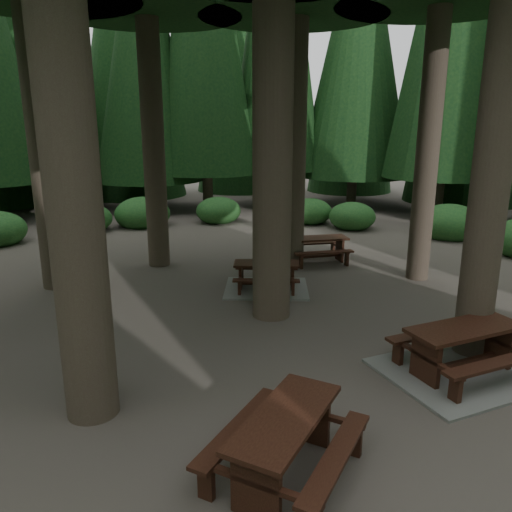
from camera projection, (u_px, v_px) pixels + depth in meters
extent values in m
plane|color=#4F4740|center=(238.00, 321.00, 10.96)|extent=(80.00, 80.00, 0.00)
cube|color=gray|center=(460.00, 372.00, 8.67)|extent=(2.96, 2.60, 0.05)
cube|color=black|center=(465.00, 328.00, 8.46)|extent=(2.15, 1.16, 0.07)
cube|color=black|center=(435.00, 332.00, 9.15)|extent=(2.05, 0.66, 0.06)
cube|color=black|center=(496.00, 364.00, 7.95)|extent=(2.05, 0.66, 0.06)
cube|color=black|center=(426.00, 361.00, 8.26)|extent=(0.21, 0.63, 0.81)
cube|color=black|center=(426.00, 357.00, 8.24)|extent=(0.40, 1.63, 0.07)
cube|color=black|center=(497.00, 344.00, 8.89)|extent=(0.21, 0.63, 0.81)
cube|color=black|center=(497.00, 340.00, 8.87)|extent=(0.40, 1.63, 0.07)
cube|color=black|center=(461.00, 363.00, 8.63)|extent=(1.68, 0.41, 0.09)
cube|color=gray|center=(266.00, 288.00, 13.05)|extent=(2.52, 2.25, 0.05)
cube|color=black|center=(266.00, 264.00, 12.88)|extent=(1.78, 1.05, 0.06)
cube|color=black|center=(267.00, 268.00, 13.49)|extent=(1.68, 0.65, 0.05)
cube|color=black|center=(266.00, 281.00, 12.41)|extent=(1.68, 0.65, 0.05)
cube|color=black|center=(241.00, 277.00, 12.99)|extent=(0.20, 0.51, 0.67)
cube|color=black|center=(241.00, 275.00, 12.98)|extent=(0.41, 1.32, 0.06)
cube|color=black|center=(292.00, 277.00, 12.95)|extent=(0.20, 0.51, 0.67)
cube|color=black|center=(292.00, 275.00, 12.94)|extent=(0.41, 1.32, 0.06)
cube|color=black|center=(266.00, 283.00, 13.01)|extent=(1.37, 0.42, 0.07)
cube|color=black|center=(318.00, 238.00, 15.44)|extent=(1.82, 0.73, 0.06)
cube|color=black|center=(312.00, 243.00, 16.09)|extent=(1.81, 0.28, 0.05)
cube|color=black|center=(324.00, 252.00, 14.95)|extent=(1.81, 0.28, 0.05)
cube|color=black|center=(295.00, 252.00, 15.40)|extent=(0.09, 0.55, 0.72)
cube|color=black|center=(296.00, 250.00, 15.39)|extent=(0.10, 1.46, 0.06)
cube|color=black|center=(340.00, 249.00, 15.69)|extent=(0.09, 0.55, 0.72)
cube|color=black|center=(340.00, 247.00, 15.68)|extent=(0.10, 1.46, 0.06)
cube|color=black|center=(318.00, 256.00, 15.59)|extent=(1.51, 0.11, 0.08)
cube|color=black|center=(286.00, 418.00, 5.98)|extent=(1.83, 1.96, 0.06)
cube|color=black|center=(239.00, 427.00, 6.35)|extent=(1.46, 1.65, 0.05)
cube|color=black|center=(336.00, 457.00, 5.77)|extent=(1.46, 1.65, 0.05)
cube|color=black|center=(256.00, 488.00, 5.42)|extent=(0.51, 0.45, 0.77)
cube|color=black|center=(256.00, 483.00, 5.41)|extent=(1.25, 1.07, 0.06)
cube|color=black|center=(308.00, 416.00, 6.75)|extent=(0.51, 0.45, 0.77)
cube|color=black|center=(309.00, 412.00, 6.73)|extent=(1.25, 1.07, 0.06)
cube|color=black|center=(285.00, 461.00, 6.14)|extent=(1.11, 1.29, 0.09)
ellipsoid|color=#1E5827|center=(450.00, 226.00, 18.96)|extent=(2.42, 2.42, 1.49)
ellipsoid|color=#1E5827|center=(352.00, 219.00, 20.42)|extent=(1.90, 1.90, 1.17)
ellipsoid|color=#1E5827|center=(310.00, 214.00, 21.53)|extent=(1.84, 1.84, 1.13)
ellipsoid|color=#1E5827|center=(218.00, 213.00, 21.73)|extent=(1.95, 1.95, 1.20)
ellipsoid|color=#1E5827|center=(143.00, 216.00, 20.99)|extent=(2.31, 2.31, 1.42)
ellipsoid|color=#1E5827|center=(88.00, 221.00, 19.92)|extent=(1.93, 1.93, 1.19)
cone|color=black|center=(359.00, 37.00, 24.34)|extent=(5.73, 5.73, 13.48)
cone|color=black|center=(143.00, 40.00, 23.06)|extent=(5.17, 5.17, 12.91)
cone|color=black|center=(30.00, 36.00, 23.18)|extent=(5.82, 5.82, 13.26)
cone|color=black|center=(356.00, 30.00, 29.44)|extent=(5.26, 5.26, 19.02)
cone|color=black|center=(238.00, 56.00, 30.11)|extent=(5.34, 5.34, 16.14)
cone|color=black|center=(122.00, 44.00, 27.87)|extent=(6.57, 6.57, 16.86)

